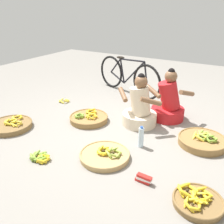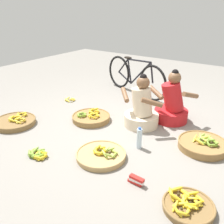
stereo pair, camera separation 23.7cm
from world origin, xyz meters
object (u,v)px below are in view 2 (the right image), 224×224
at_px(vendor_woman_behind, 172,105).
at_px(banana_basket_front_center, 15,121).
at_px(bicycle_leaning, 134,76).
at_px(loose_bananas_back_center, 38,154).
at_px(water_bottle, 139,138).
at_px(banana_basket_front_right, 188,205).
at_px(loose_bananas_back_right, 70,99).
at_px(banana_basket_near_bicycle, 91,117).
at_px(packet_carton_stack, 136,180).
at_px(vendor_woman_front, 141,110).
at_px(banana_basket_near_vendor, 203,144).
at_px(banana_basket_front_left, 101,155).

xyz_separation_m(vendor_woman_behind, banana_basket_front_center, (-1.89, -1.51, -0.22)).
bearing_deg(bicycle_leaning, loose_bananas_back_center, -85.50).
xyz_separation_m(bicycle_leaning, banana_basket_front_center, (-0.76, -2.29, -0.31)).
bearing_deg(vendor_woman_behind, loose_bananas_back_center, -116.16).
bearing_deg(water_bottle, vendor_woman_behind, 89.54).
xyz_separation_m(banana_basket_front_right, water_bottle, (-0.87, 0.66, 0.09)).
bearing_deg(loose_bananas_back_right, banana_basket_near_bicycle, -25.87).
height_order(bicycle_leaning, banana_basket_front_center, bicycle_leaning).
relative_size(banana_basket_front_right, packet_carton_stack, 2.62).
bearing_deg(vendor_woman_front, banana_basket_near_vendor, -7.11).
distance_m(vendor_woman_front, packet_carton_stack, 1.37).
relative_size(vendor_woman_behind, banana_basket_near_vendor, 1.32).
height_order(vendor_woman_front, banana_basket_front_center, vendor_woman_front).
relative_size(banana_basket_front_center, water_bottle, 2.14).
height_order(loose_bananas_back_right, packet_carton_stack, packet_carton_stack).
bearing_deg(vendor_woman_front, banana_basket_near_bicycle, -157.34).
relative_size(bicycle_leaning, banana_basket_front_center, 2.61).
height_order(banana_basket_front_left, loose_bananas_back_right, banana_basket_front_left).
bearing_deg(loose_bananas_back_right, vendor_woman_front, -4.24).
distance_m(banana_basket_near_vendor, loose_bananas_back_right, 2.58).
xyz_separation_m(loose_bananas_back_center, packet_carton_stack, (1.23, 0.25, 0.02)).
bearing_deg(packet_carton_stack, bicycle_leaning, 120.95).
height_order(bicycle_leaning, banana_basket_front_right, bicycle_leaning).
distance_m(banana_basket_front_left, loose_bananas_back_right, 2.00).
height_order(banana_basket_front_center, loose_bananas_back_right, banana_basket_front_center).
xyz_separation_m(banana_basket_near_bicycle, packet_carton_stack, (1.34, -0.90, -0.01)).
bearing_deg(banana_basket_front_center, banana_basket_near_bicycle, 42.20).
distance_m(banana_basket_near_vendor, loose_bananas_back_center, 2.07).
bearing_deg(vendor_woman_behind, banana_basket_near_bicycle, -144.96).
relative_size(bicycle_leaning, banana_basket_near_bicycle, 2.71).
bearing_deg(banana_basket_near_vendor, bicycle_leaning, 143.69).
height_order(vendor_woman_behind, banana_basket_near_vendor, vendor_woman_behind).
bearing_deg(loose_bananas_back_right, banana_basket_front_center, -89.47).
relative_size(vendor_woman_front, banana_basket_front_left, 1.32).
bearing_deg(water_bottle, bicycle_leaning, 122.23).
bearing_deg(vendor_woman_front, loose_bananas_back_right, 175.76).
relative_size(vendor_woman_behind, banana_basket_front_left, 1.35).
bearing_deg(loose_bananas_back_right, loose_bananas_back_center, -57.99).
distance_m(vendor_woman_behind, banana_basket_front_left, 1.50).
distance_m(bicycle_leaning, water_bottle, 2.12).
height_order(bicycle_leaning, banana_basket_front_left, bicycle_leaning).
distance_m(banana_basket_front_left, water_bottle, 0.53).
bearing_deg(banana_basket_near_bicycle, banana_basket_front_center, -137.80).
relative_size(banana_basket_front_left, packet_carton_stack, 3.38).
distance_m(banana_basket_front_left, banana_basket_near_vendor, 1.31).
height_order(banana_basket_front_left, water_bottle, water_bottle).
distance_m(loose_bananas_back_center, packet_carton_stack, 1.26).
relative_size(banana_basket_front_center, banana_basket_front_right, 1.33).
bearing_deg(bicycle_leaning, packet_carton_stack, -59.05).
bearing_deg(loose_bananas_back_right, water_bottle, -20.22).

